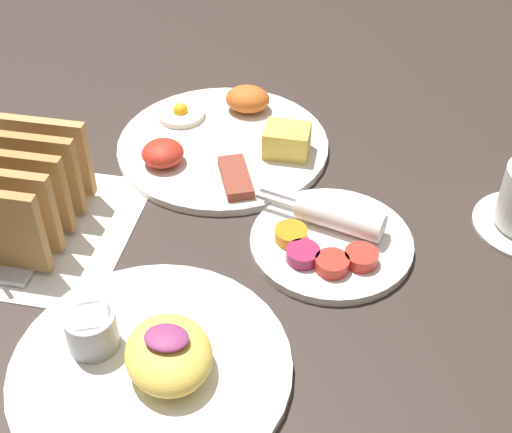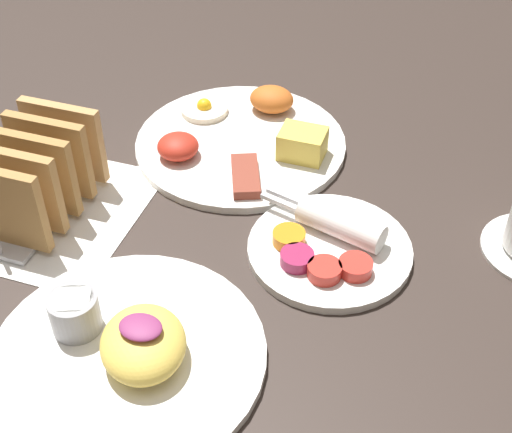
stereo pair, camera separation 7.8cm
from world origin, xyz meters
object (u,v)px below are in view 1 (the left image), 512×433
object	(u,v)px
plate_condiments	(331,238)
plate_foreground	(151,361)
plate_breakfast	(225,141)
toast_rack	(25,193)

from	to	relation	value
plate_condiments	plate_foreground	bearing A→B (deg)	-125.63
plate_breakfast	plate_condiments	xyz separation A→B (m)	(0.16, -0.16, 0.00)
plate_foreground	toast_rack	distance (m)	0.25
plate_foreground	toast_rack	size ratio (longest dim) A/B	1.45
plate_breakfast	plate_foreground	xyz separation A→B (m)	(0.01, -0.36, 0.00)
toast_rack	plate_condiments	bearing A→B (deg)	6.21
plate_condiments	toast_rack	world-z (taller)	toast_rack
plate_condiments	plate_foreground	size ratio (longest dim) A/B	0.70
plate_condiments	plate_foreground	xyz separation A→B (m)	(-0.14, -0.20, 0.00)
plate_breakfast	plate_foreground	distance (m)	0.36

